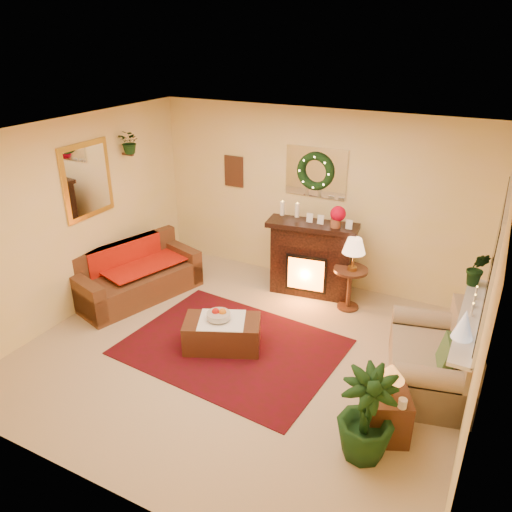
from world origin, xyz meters
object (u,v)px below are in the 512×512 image
at_px(loveseat, 430,350).
at_px(coffee_table, 222,333).
at_px(side_table_round, 349,287).
at_px(fireplace, 311,259).
at_px(end_table_square, 387,413).
at_px(sofa, 137,270).

height_order(loveseat, coffee_table, loveseat).
xyz_separation_m(loveseat, side_table_round, (-1.26, 1.17, -0.10)).
relative_size(fireplace, side_table_round, 1.86).
bearing_deg(fireplace, end_table_square, -62.19).
bearing_deg(side_table_round, fireplace, 165.18).
height_order(end_table_square, coffee_table, end_table_square).
relative_size(fireplace, loveseat, 0.83).
bearing_deg(sofa, loveseat, 15.82).
relative_size(loveseat, coffee_table, 1.50).
xyz_separation_m(side_table_round, coffee_table, (-1.08, -1.63, -0.11)).
height_order(fireplace, loveseat, fireplace).
bearing_deg(loveseat, fireplace, 131.80).
bearing_deg(fireplace, sofa, -158.47).
bearing_deg(coffee_table, loveseat, -12.91).
height_order(loveseat, side_table_round, loveseat).
relative_size(sofa, coffee_table, 1.96).
bearing_deg(side_table_round, end_table_square, -64.02).
height_order(fireplace, coffee_table, fireplace).
height_order(loveseat, end_table_square, loveseat).
relative_size(side_table_round, end_table_square, 1.26).
xyz_separation_m(loveseat, coffee_table, (-2.34, -0.46, -0.21)).
distance_m(sofa, coffee_table, 1.84).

